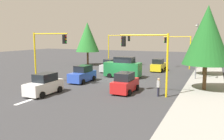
{
  "coord_description": "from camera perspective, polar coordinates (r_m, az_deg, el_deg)",
  "views": [
    {
      "loc": [
        26.45,
        11.3,
        5.38
      ],
      "look_at": [
        -0.1,
        -0.57,
        1.2
      ],
      "focal_mm": 37.02,
      "sensor_mm": 36.0,
      "label": 1
    }
  ],
  "objects": [
    {
      "name": "ground_plane",
      "position": [
        29.26,
        0.94,
        -2.42
      ],
      "size": [
        120.0,
        120.0,
        0.0
      ],
      "primitive_type": "plane",
      "color": "#353538"
    },
    {
      "name": "tree_opposite_side",
      "position": [
        44.45,
        -6.09,
        8.07
      ],
      "size": [
        4.44,
        4.44,
        8.12
      ],
      "color": "brown",
      "rests_on": "ground"
    },
    {
      "name": "pedestrian_crossing",
      "position": [
        21.47,
        11.39,
        -4.0
      ],
      "size": [
        0.4,
        0.24,
        1.7
      ],
      "color": "#262638",
      "rests_on": "ground"
    },
    {
      "name": "delivery_van_green",
      "position": [
        30.82,
        2.71,
        0.53
      ],
      "size": [
        2.22,
        4.8,
        2.77
      ],
      "color": "#1E7238",
      "rests_on": "ground"
    },
    {
      "name": "tree_roadside_far",
      "position": [
        44.49,
        22.0,
        8.29
      ],
      "size": [
        4.91,
        4.91,
        9.01
      ],
      "color": "brown",
      "rests_on": "ground"
    },
    {
      "name": "sidewalk_kerb",
      "position": [
        31.91,
        22.31,
        -2.01
      ],
      "size": [
        80.0,
        4.0,
        0.15
      ],
      "primitive_type": "cube",
      "color": "gray",
      "rests_on": "ground"
    },
    {
      "name": "tree_roadside_near",
      "position": [
        24.47,
        22.43,
        7.91
      ],
      "size": [
        4.59,
        4.59,
        8.41
      ],
      "color": "brown",
      "rests_on": "ground"
    },
    {
      "name": "traffic_signal_near_right",
      "position": [
        26.64,
        -15.74,
        5.21
      ],
      "size": [
        0.36,
        4.59,
        5.87
      ],
      "color": "yellow",
      "rests_on": "ground"
    },
    {
      "name": "tree_roadside_mid",
      "position": [
        34.48,
        22.08,
        6.69
      ],
      "size": [
        4.04,
        4.04,
        7.38
      ],
      "color": "brown",
      "rests_on": "ground"
    },
    {
      "name": "traffic_signal_far_right",
      "position": [
        43.9,
        1.27,
        6.5
      ],
      "size": [
        0.36,
        4.59,
        5.8
      ],
      "color": "yellow",
      "rests_on": "ground"
    },
    {
      "name": "traffic_signal_far_left",
      "position": [
        40.87,
        16.24,
        5.82
      ],
      "size": [
        0.36,
        4.59,
        5.55
      ],
      "color": "yellow",
      "rests_on": "ground"
    },
    {
      "name": "traffic_signal_near_left",
      "position": [
        21.25,
        8.78,
        4.43
      ],
      "size": [
        0.36,
        4.59,
        5.69
      ],
      "color": "yellow",
      "rests_on": "ground"
    },
    {
      "name": "car_yellow",
      "position": [
        37.18,
        11.35,
        1.09
      ],
      "size": [
        3.9,
        1.96,
        1.98
      ],
      "color": "yellow",
      "rests_on": "ground"
    },
    {
      "name": "car_silver",
      "position": [
        35.95,
        -0.59,
        1.01
      ],
      "size": [
        4.04,
        1.93,
        1.98
      ],
      "color": "#B2B5BA",
      "rests_on": "ground"
    },
    {
      "name": "car_white",
      "position": [
        22.74,
        -16.37,
        -3.53
      ],
      "size": [
        4.04,
        1.92,
        1.98
      ],
      "color": "white",
      "rests_on": "ground"
    },
    {
      "name": "street_lamp_curbside",
      "position": [
        30.15,
        20.18,
        5.72
      ],
      "size": [
        2.15,
        0.28,
        7.0
      ],
      "color": "slate",
      "rests_on": "ground"
    },
    {
      "name": "car_red",
      "position": [
        22.58,
        3.25,
        -3.29
      ],
      "size": [
        3.8,
        1.95,
        1.98
      ],
      "color": "red",
      "rests_on": "ground"
    },
    {
      "name": "car_blue",
      "position": [
        27.99,
        -7.27,
        -1.11
      ],
      "size": [
        4.09,
        1.96,
        1.98
      ],
      "color": "blue",
      "rests_on": "ground"
    },
    {
      "name": "lane_arrow_near",
      "position": [
        21.37,
        -19.15,
        -6.85
      ],
      "size": [
        2.4,
        1.1,
        1.1
      ],
      "color": "silver",
      "rests_on": "ground"
    }
  ]
}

